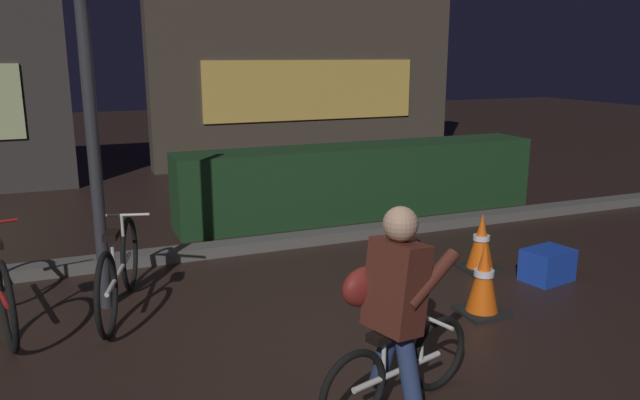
{
  "coord_description": "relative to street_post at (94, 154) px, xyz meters",
  "views": [
    {
      "loc": [
        -1.64,
        -3.92,
        2.06
      ],
      "look_at": [
        0.2,
        0.6,
        0.9
      ],
      "focal_mm": 34.54,
      "sensor_mm": 36.0,
      "label": 1
    }
  ],
  "objects": [
    {
      "name": "hedge_row",
      "position": [
        3.28,
        1.9,
        -0.83
      ],
      "size": [
        4.8,
        0.7,
        0.93
      ],
      "primitive_type": "cube",
      "color": "#19381C",
      "rests_on": "ground"
    },
    {
      "name": "ground_plane",
      "position": [
        1.48,
        -1.2,
        -1.29
      ],
      "size": [
        40.0,
        40.0,
        0.0
      ],
      "primitive_type": "plane",
      "color": "black"
    },
    {
      "name": "cyclist",
      "position": [
        1.48,
        -2.23,
        -0.66
      ],
      "size": [
        1.15,
        0.5,
        1.25
      ],
      "rotation": [
        0.0,
        0.0,
        0.28
      ],
      "color": "black",
      "rests_on": "ground"
    },
    {
      "name": "parked_bike_center_left",
      "position": [
        0.11,
        -0.12,
        -0.95
      ],
      "size": [
        0.53,
        1.59,
        0.75
      ],
      "rotation": [
        0.0,
        0.0,
        1.31
      ],
      "color": "black",
      "rests_on": "ground"
    },
    {
      "name": "blue_crate",
      "position": [
        3.85,
        -0.9,
        -1.14
      ],
      "size": [
        0.49,
        0.4,
        0.3
      ],
      "primitive_type": "cube",
      "rotation": [
        0.0,
        0.0,
        0.19
      ],
      "color": "#193DB7",
      "rests_on": "ground"
    },
    {
      "name": "street_post",
      "position": [
        0.0,
        0.0,
        0.0
      ],
      "size": [
        0.1,
        0.1,
        2.58
      ],
      "primitive_type": "cylinder",
      "color": "#2D2D33",
      "rests_on": "ground"
    },
    {
      "name": "traffic_cone_near",
      "position": [
        2.82,
        -1.3,
        -1.0
      ],
      "size": [
        0.36,
        0.36,
        0.61
      ],
      "color": "black",
      "rests_on": "ground"
    },
    {
      "name": "storefront_right",
      "position": [
        4.11,
        6.0,
        0.96
      ],
      "size": [
        5.92,
        0.54,
        4.52
      ],
      "color": "#42382D",
      "rests_on": "ground"
    },
    {
      "name": "traffic_cone_far",
      "position": [
        3.45,
        -0.43,
        -1.02
      ],
      "size": [
        0.36,
        0.36,
        0.57
      ],
      "color": "black",
      "rests_on": "ground"
    },
    {
      "name": "sidewalk_curb",
      "position": [
        1.48,
        1.0,
        -1.23
      ],
      "size": [
        12.0,
        0.24,
        0.12
      ],
      "primitive_type": "cube",
      "color": "#56544F",
      "rests_on": "ground"
    }
  ]
}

